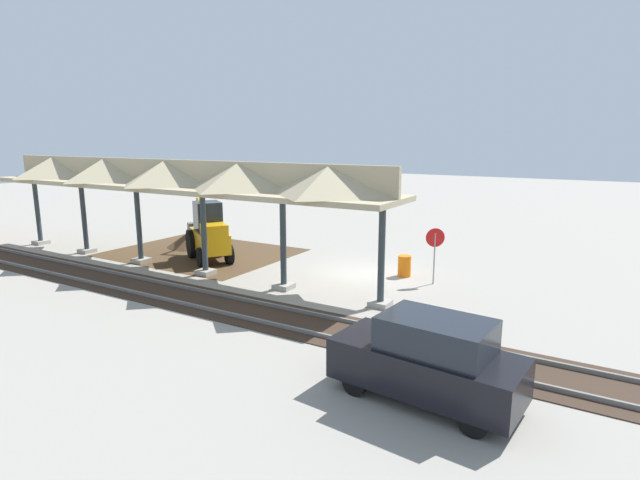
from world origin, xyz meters
TOP-DOWN VIEW (x-y plane):
  - ground_plane at (0.00, 0.00)m, footprint 120.00×120.00m
  - dirt_work_zone at (9.00, 0.66)m, footprint 9.02×7.00m
  - platform_canopy at (7.93, 3.66)m, footprint 21.80×3.20m
  - rail_tracks at (0.00, 6.45)m, footprint 60.00×2.58m
  - stop_sign at (-3.09, 0.02)m, footprint 0.65×0.44m
  - backhoe at (7.62, 1.53)m, footprint 5.04×4.00m
  - dirt_mound at (10.51, -0.30)m, footprint 5.68×5.68m
  - distant_parked_car at (-5.89, 9.04)m, footprint 4.35×2.15m
  - traffic_barrel at (-1.65, -0.46)m, footprint 0.56×0.56m

SIDE VIEW (x-z plane):
  - ground_plane at x=0.00m, z-range 0.00..0.00m
  - dirt_mound at x=10.51m, z-range -0.93..0.93m
  - dirt_work_zone at x=9.00m, z-range 0.00..0.01m
  - rail_tracks at x=0.00m, z-range -0.05..0.10m
  - traffic_barrel at x=-1.65m, z-range 0.00..0.90m
  - distant_parked_car at x=-5.89m, z-range -0.01..1.97m
  - backhoe at x=7.62m, z-range -0.15..2.67m
  - stop_sign at x=-3.09m, z-range 0.50..2.80m
  - platform_canopy at x=7.93m, z-range 1.73..6.63m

